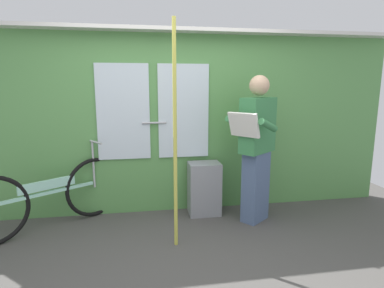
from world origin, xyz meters
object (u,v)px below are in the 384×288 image
Objects in this scene: trash_bin_by_wall at (204,188)px; handrail_pole at (175,138)px; bicycle_near_door at (47,196)px; passenger_reading_newspaper at (257,147)px.

trash_bin_by_wall is 1.10m from handrail_pole.
trash_bin_by_wall is 0.30× the size of handrail_pole.
handrail_pole is at bearing -57.24° from bicycle_near_door.
trash_bin_by_wall is at bearing -66.24° from passenger_reading_newspaper.
passenger_reading_newspaper is at bearing -37.83° from bicycle_near_door.
bicycle_near_door reaches higher than trash_bin_by_wall.
bicycle_near_door is 0.70× the size of handrail_pole.
handrail_pole is (1.30, -0.55, 0.68)m from bicycle_near_door.
trash_bin_by_wall is (1.73, 0.15, -0.06)m from bicycle_near_door.
passenger_reading_newspaper is 1.06m from handrail_pole.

